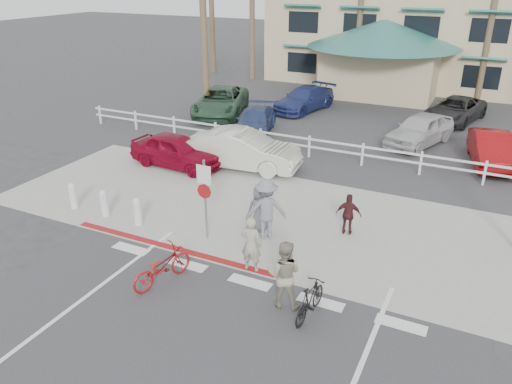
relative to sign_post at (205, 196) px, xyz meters
The scene contains 28 objects.
ground 3.50m from the sign_post, 43.73° to the right, with size 140.00×140.00×0.00m, color #333335.
bike_path 5.00m from the sign_post, 61.29° to the right, with size 12.00×16.00×0.01m, color #333335.
sidewalk_plaza 3.56m from the sign_post, 45.00° to the left, with size 22.00×7.00×0.01m, color gray.
cross_street 6.86m from the sign_post, 69.94° to the left, with size 40.00×5.00×0.01m, color #333335.
parking_lot 16.03m from the sign_post, 81.72° to the left, with size 50.00×16.00×0.01m, color #333335.
curb_red 1.89m from the sign_post, 124.99° to the right, with size 7.00×0.25×0.02m, color maroon.
rail_fence 8.81m from the sign_post, 71.36° to the left, with size 29.40×0.16×1.00m, color silver, non-canonical shape.
building 29.42m from the sign_post, 81.51° to the left, with size 28.00×16.00×11.30m, color #CEB88C, non-canonical shape.
sign_post is the anchor object (origin of this frame).
bollard_0 2.69m from the sign_post, behind, with size 0.26×0.26×0.95m, color silver, non-canonical shape.
bollard_1 4.03m from the sign_post, behind, with size 0.26×0.26×0.95m, color silver, non-canonical shape.
bollard_2 5.39m from the sign_post, behind, with size 0.26×0.26×0.95m, color silver, non-canonical shape.
palm_10 15.62m from the sign_post, 121.03° to the left, with size 4.00×4.00×12.00m, color #1E4119, non-canonical shape.
bike_red 2.78m from the sign_post, 85.88° to the right, with size 0.66×1.88×0.99m, color maroon.
rider_red 2.37m from the sign_post, 26.23° to the right, with size 0.60×0.39×1.63m, color #A29984.
bike_black 4.88m from the sign_post, 27.78° to the right, with size 0.43×1.53×0.92m, color black.
rider_black 4.09m from the sign_post, 30.98° to the right, with size 0.87×0.68×1.80m, color gray.
pedestrian_a 1.90m from the sign_post, 27.52° to the left, with size 1.27×0.73×1.96m, color slate.
pedestrian_child 4.51m from the sign_post, 29.45° to the left, with size 0.80×0.33×1.37m, color #421A1D.
pedestrian_b 1.84m from the sign_post, 43.37° to the left, with size 0.74×0.48×1.52m, color #55575F.
car_white_sedan 6.15m from the sign_post, 106.86° to the left, with size 1.70×4.87×1.60m, color beige.
car_red_compact 6.53m from the sign_post, 132.21° to the left, with size 1.67×4.14×1.41m, color maroon.
lot_car_0 14.51m from the sign_post, 117.87° to the left, with size 2.54×5.50×1.53m, color #2F513B.
lot_car_1 11.13m from the sign_post, 108.22° to the left, with size 1.71×4.20×1.22m, color navy.
lot_car_2 13.05m from the sign_post, 70.31° to the left, with size 1.74×4.33×1.47m, color silver.
lot_car_3 13.28m from the sign_post, 55.17° to the left, with size 1.45×4.16×1.37m, color maroon.
lot_car_4 16.06m from the sign_post, 100.09° to the left, with size 1.89×4.65×1.35m, color navy.
lot_car_5 18.04m from the sign_post, 72.30° to the left, with size 2.18×4.73×1.31m, color #252528.
Camera 1 is at (5.06, -9.42, 7.71)m, focal length 35.00 mm.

